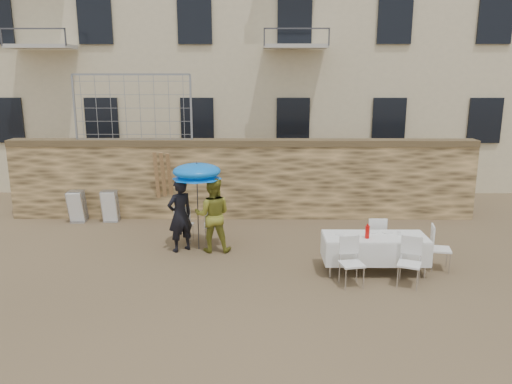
{
  "coord_description": "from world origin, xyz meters",
  "views": [
    {
      "loc": [
        0.47,
        -8.8,
        4.0
      ],
      "look_at": [
        0.4,
        2.2,
        1.4
      ],
      "focal_mm": 35.0,
      "sensor_mm": 36.0,
      "label": 1
    }
  ],
  "objects_px": {
    "woman_dress": "(213,215)",
    "table_chair_front_right": "(409,263)",
    "soda_bottle": "(367,232)",
    "table_chair_side": "(441,248)",
    "man_suit": "(180,215)",
    "umbrella": "(197,174)",
    "couple_chair_right": "(213,224)",
    "table_chair_back": "(375,237)",
    "chair_stack_right": "(111,205)",
    "chair_stack_left": "(79,205)",
    "banquet_table": "(375,238)",
    "couple_chair_left": "(184,224)",
    "table_chair_front_left": "(352,263)"
  },
  "relations": [
    {
      "from": "table_chair_side",
      "to": "chair_stack_right",
      "type": "height_order",
      "value": "table_chair_side"
    },
    {
      "from": "man_suit",
      "to": "table_chair_front_left",
      "type": "bearing_deg",
      "value": 112.97
    },
    {
      "from": "soda_bottle",
      "to": "chair_stack_right",
      "type": "xyz_separation_m",
      "value": [
        -6.3,
        3.8,
        -0.45
      ]
    },
    {
      "from": "chair_stack_left",
      "to": "chair_stack_right",
      "type": "height_order",
      "value": "same"
    },
    {
      "from": "man_suit",
      "to": "umbrella",
      "type": "distance_m",
      "value": 1.03
    },
    {
      "from": "banquet_table",
      "to": "table_chair_back",
      "type": "distance_m",
      "value": 0.86
    },
    {
      "from": "chair_stack_left",
      "to": "banquet_table",
      "type": "bearing_deg",
      "value": -26.26
    },
    {
      "from": "banquet_table",
      "to": "table_chair_side",
      "type": "bearing_deg",
      "value": 4.09
    },
    {
      "from": "umbrella",
      "to": "chair_stack_right",
      "type": "height_order",
      "value": "umbrella"
    },
    {
      "from": "couple_chair_right",
      "to": "soda_bottle",
      "type": "relative_size",
      "value": 3.69
    },
    {
      "from": "couple_chair_right",
      "to": "soda_bottle",
      "type": "bearing_deg",
      "value": 143.04
    },
    {
      "from": "woman_dress",
      "to": "chair_stack_left",
      "type": "xyz_separation_m",
      "value": [
        -3.95,
        2.42,
        -0.41
      ]
    },
    {
      "from": "table_chair_side",
      "to": "banquet_table",
      "type": "bearing_deg",
      "value": 105.28
    },
    {
      "from": "table_chair_back",
      "to": "table_chair_side",
      "type": "relative_size",
      "value": 1.0
    },
    {
      "from": "table_chair_front_right",
      "to": "table_chair_back",
      "type": "bearing_deg",
      "value": 124.11
    },
    {
      "from": "table_chair_back",
      "to": "chair_stack_left",
      "type": "xyz_separation_m",
      "value": [
        -7.6,
        2.85,
        -0.02
      ]
    },
    {
      "from": "chair_stack_right",
      "to": "table_chair_front_left",
      "type": "bearing_deg",
      "value": -36.72
    },
    {
      "from": "couple_chair_left",
      "to": "soda_bottle",
      "type": "height_order",
      "value": "soda_bottle"
    },
    {
      "from": "man_suit",
      "to": "woman_dress",
      "type": "height_order",
      "value": "woman_dress"
    },
    {
      "from": "chair_stack_left",
      "to": "table_chair_back",
      "type": "bearing_deg",
      "value": -20.56
    },
    {
      "from": "table_chair_front_right",
      "to": "umbrella",
      "type": "bearing_deg",
      "value": 177.35
    },
    {
      "from": "woman_dress",
      "to": "table_chair_side",
      "type": "height_order",
      "value": "woman_dress"
    },
    {
      "from": "table_chair_side",
      "to": "umbrella",
      "type": "bearing_deg",
      "value": 87.89
    },
    {
      "from": "couple_chair_right",
      "to": "table_chair_back",
      "type": "height_order",
      "value": "same"
    },
    {
      "from": "man_suit",
      "to": "couple_chair_left",
      "type": "height_order",
      "value": "man_suit"
    },
    {
      "from": "couple_chair_right",
      "to": "table_chair_side",
      "type": "relative_size",
      "value": 1.0
    },
    {
      "from": "man_suit",
      "to": "couple_chair_right",
      "type": "distance_m",
      "value": 0.96
    },
    {
      "from": "man_suit",
      "to": "banquet_table",
      "type": "relative_size",
      "value": 0.81
    },
    {
      "from": "soda_bottle",
      "to": "table_chair_side",
      "type": "distance_m",
      "value": 1.67
    },
    {
      "from": "chair_stack_left",
      "to": "couple_chair_left",
      "type": "bearing_deg",
      "value": -30.32
    },
    {
      "from": "couple_chair_left",
      "to": "umbrella",
      "type": "bearing_deg",
      "value": 135.34
    },
    {
      "from": "woman_dress",
      "to": "table_chair_front_right",
      "type": "relative_size",
      "value": 1.8
    },
    {
      "from": "couple_chair_right",
      "to": "chair_stack_left",
      "type": "xyz_separation_m",
      "value": [
        -3.9,
        1.87,
        -0.02
      ]
    },
    {
      "from": "banquet_table",
      "to": "table_chair_front_right",
      "type": "xyz_separation_m",
      "value": [
        0.5,
        -0.75,
        -0.25
      ]
    },
    {
      "from": "couple_chair_right",
      "to": "table_chair_front_right",
      "type": "relative_size",
      "value": 1.0
    },
    {
      "from": "soda_bottle",
      "to": "man_suit",
      "type": "bearing_deg",
      "value": 160.98
    },
    {
      "from": "man_suit",
      "to": "chair_stack_left",
      "type": "height_order",
      "value": "man_suit"
    },
    {
      "from": "umbrella",
      "to": "couple_chair_left",
      "type": "height_order",
      "value": "umbrella"
    },
    {
      "from": "couple_chair_left",
      "to": "chair_stack_right",
      "type": "xyz_separation_m",
      "value": [
        -2.3,
        1.87,
        -0.02
      ]
    },
    {
      "from": "table_chair_back",
      "to": "soda_bottle",
      "type": "bearing_deg",
      "value": 68.48
    },
    {
      "from": "woman_dress",
      "to": "table_chair_back",
      "type": "relative_size",
      "value": 1.8
    },
    {
      "from": "chair_stack_right",
      "to": "man_suit",
      "type": "bearing_deg",
      "value": -46.46
    },
    {
      "from": "soda_bottle",
      "to": "table_chair_back",
      "type": "distance_m",
      "value": 1.11
    },
    {
      "from": "table_chair_side",
      "to": "table_chair_front_left",
      "type": "bearing_deg",
      "value": 124.22
    },
    {
      "from": "couple_chair_left",
      "to": "banquet_table",
      "type": "bearing_deg",
      "value": 160.75
    },
    {
      "from": "table_chair_front_right",
      "to": "chair_stack_right",
      "type": "bearing_deg",
      "value": 171.0
    },
    {
      "from": "soda_bottle",
      "to": "chair_stack_right",
      "type": "distance_m",
      "value": 7.37
    },
    {
      "from": "table_chair_front_right",
      "to": "chair_stack_right",
      "type": "relative_size",
      "value": 1.04
    },
    {
      "from": "banquet_table",
      "to": "couple_chair_left",
      "type": "bearing_deg",
      "value": 157.04
    },
    {
      "from": "umbrella",
      "to": "couple_chair_left",
      "type": "bearing_deg",
      "value": 131.63
    }
  ]
}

